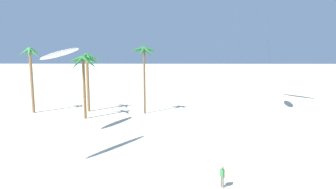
# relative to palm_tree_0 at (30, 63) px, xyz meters

# --- Properties ---
(palm_tree_0) EXTENTS (3.37, 3.44, 9.75)m
(palm_tree_0) POSITION_rel_palm_tree_0_xyz_m (0.00, 0.00, 0.00)
(palm_tree_0) COLOR olive
(palm_tree_0) RESTS_ON ground
(palm_tree_1) EXTENTS (4.29, 4.02, 8.72)m
(palm_tree_1) POSITION_rel_palm_tree_0_xyz_m (8.68, -3.55, -0.29)
(palm_tree_1) COLOR brown
(palm_tree_1) RESTS_ON ground
(palm_tree_2) EXTENTS (4.85, 4.55, 8.86)m
(palm_tree_2) POSITION_rel_palm_tree_0_xyz_m (8.04, 1.03, -0.37)
(palm_tree_2) COLOR olive
(palm_tree_2) RESTS_ON ground
(palm_tree_3) EXTENTS (4.15, 3.65, 9.89)m
(palm_tree_3) POSITION_rel_palm_tree_0_xyz_m (16.66, -0.30, 1.04)
(palm_tree_3) COLOR brown
(palm_tree_3) RESTS_ON ground
(flying_kite_3) EXTENTS (3.37, 10.58, 10.16)m
(flying_kite_3) POSITION_rel_palm_tree_0_xyz_m (8.16, -10.97, 1.77)
(flying_kite_3) COLOR white
(flying_kite_3) RESTS_ON ground
(person_near_left) EXTENTS (0.34, 0.43, 1.65)m
(person_near_left) POSITION_rel_palm_tree_0_xyz_m (24.32, -25.25, -6.57)
(person_near_left) COLOR slate
(person_near_left) RESTS_ON ground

